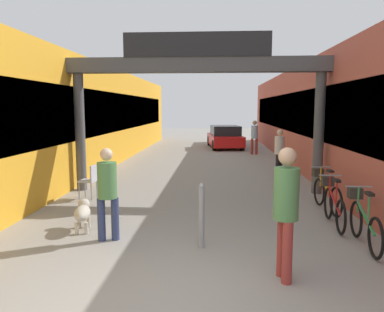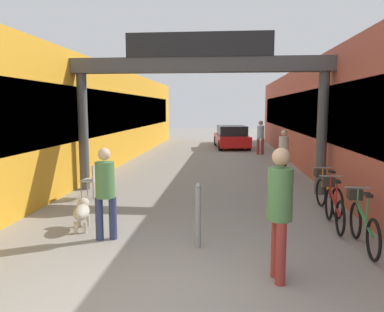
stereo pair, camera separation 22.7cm
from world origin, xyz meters
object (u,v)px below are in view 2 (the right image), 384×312
object	(u,v)px
dog_on_leash	(82,211)
cafe_chair_aluminium_nearer	(93,178)
bicycle_orange_third	(327,192)
parked_car_red	(231,137)
bicycle_green_nearest	(362,222)
pedestrian_elderly_walking	(261,135)
pedestrian_companion	(280,205)
pedestrian_carrying_crate	(284,150)
pedestrian_with_dog	(105,188)
bollard_post_metal	(198,215)
bicycle_red_second	(333,204)

from	to	relation	value
dog_on_leash	cafe_chair_aluminium_nearer	world-z (taller)	cafe_chair_aluminium_nearer
bicycle_orange_third	parked_car_red	bearing A→B (deg)	98.42
bicycle_green_nearest	pedestrian_elderly_walking	bearing A→B (deg)	92.64
pedestrian_companion	pedestrian_carrying_crate	bearing A→B (deg)	81.15
pedestrian_elderly_walking	bicycle_green_nearest	size ratio (longest dim) A/B	1.03
pedestrian_carrying_crate	bicycle_orange_third	bearing A→B (deg)	-85.83
pedestrian_carrying_crate	bicycle_green_nearest	world-z (taller)	pedestrian_carrying_crate
pedestrian_carrying_crate	parked_car_red	distance (m)	9.28
parked_car_red	cafe_chair_aluminium_nearer	bearing A→B (deg)	-106.42
bicycle_green_nearest	parked_car_red	bearing A→B (deg)	97.23
bicycle_orange_third	cafe_chair_aluminium_nearer	world-z (taller)	bicycle_orange_third
dog_on_leash	bicycle_green_nearest	size ratio (longest dim) A/B	0.47
pedestrian_carrying_crate	bicycle_green_nearest	size ratio (longest dim) A/B	0.96
pedestrian_with_dog	bollard_post_metal	bearing A→B (deg)	-7.94
pedestrian_with_dog	pedestrian_companion	xyz separation A→B (m)	(2.86, -1.37, 0.12)
pedestrian_elderly_walking	cafe_chair_aluminium_nearer	xyz separation A→B (m)	(-5.23, -9.82, -0.46)
pedestrian_companion	cafe_chair_aluminium_nearer	distance (m)	6.13
bicycle_red_second	pedestrian_with_dog	bearing A→B (deg)	-164.38
pedestrian_with_dog	pedestrian_elderly_walking	xyz separation A→B (m)	(3.88, 12.87, 0.04)
bicycle_green_nearest	bollard_post_metal	xyz separation A→B (m)	(-2.79, -0.30, 0.13)
bicycle_red_second	bicycle_orange_third	size ratio (longest dim) A/B	1.00
pedestrian_with_dog	bicycle_red_second	world-z (taller)	pedestrian_with_dog
dog_on_leash	pedestrian_companion	bearing A→B (deg)	-28.48
dog_on_leash	bicycle_orange_third	xyz separation A→B (m)	(5.13, 1.79, 0.08)
bicycle_green_nearest	bollard_post_metal	bearing A→B (deg)	-173.77
pedestrian_with_dog	pedestrian_carrying_crate	xyz separation A→B (m)	(4.14, 6.83, -0.03)
pedestrian_with_dog	cafe_chair_aluminium_nearer	xyz separation A→B (m)	(-1.35, 3.04, -0.41)
bicycle_green_nearest	parked_car_red	distance (m)	16.01
pedestrian_companion	pedestrian_carrying_crate	distance (m)	8.30
bicycle_red_second	bicycle_orange_third	bearing A→B (deg)	81.40
bicycle_green_nearest	cafe_chair_aluminium_nearer	world-z (taller)	bicycle_green_nearest
pedestrian_carrying_crate	bicycle_orange_third	size ratio (longest dim) A/B	0.96
pedestrian_with_dog	pedestrian_companion	size ratio (longest dim) A/B	0.90
pedestrian_companion	bollard_post_metal	bearing A→B (deg)	136.22
pedestrian_with_dog	dog_on_leash	xyz separation A→B (m)	(-0.66, 0.54, -0.60)
parked_car_red	dog_on_leash	bearing A→B (deg)	-101.44
pedestrian_carrying_crate	pedestrian_elderly_walking	size ratio (longest dim) A/B	0.94
bicycle_green_nearest	bicycle_orange_third	xyz separation A→B (m)	(0.00, 2.26, 0.00)
pedestrian_elderly_walking	bollard_post_metal	bearing A→B (deg)	-99.54
pedestrian_companion	parked_car_red	bearing A→B (deg)	91.36
pedestrian_with_dog	bollard_post_metal	xyz separation A→B (m)	(1.68, -0.23, -0.39)
bicycle_orange_third	cafe_chair_aluminium_nearer	distance (m)	5.86
pedestrian_carrying_crate	cafe_chair_aluminium_nearer	distance (m)	6.68
pedestrian_elderly_walking	dog_on_leash	xyz separation A→B (m)	(-4.54, -12.32, -0.64)
bicycle_green_nearest	bicycle_orange_third	world-z (taller)	same
pedestrian_elderly_walking	bicycle_green_nearest	world-z (taller)	pedestrian_elderly_walking
pedestrian_carrying_crate	cafe_chair_aluminium_nearer	xyz separation A→B (m)	(-5.49, -3.79, -0.38)
bollard_post_metal	bicycle_orange_third	bearing A→B (deg)	42.62
bicycle_red_second	bollard_post_metal	xyz separation A→B (m)	(-2.62, -1.44, 0.13)
pedestrian_companion	bollard_post_metal	size ratio (longest dim) A/B	1.66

